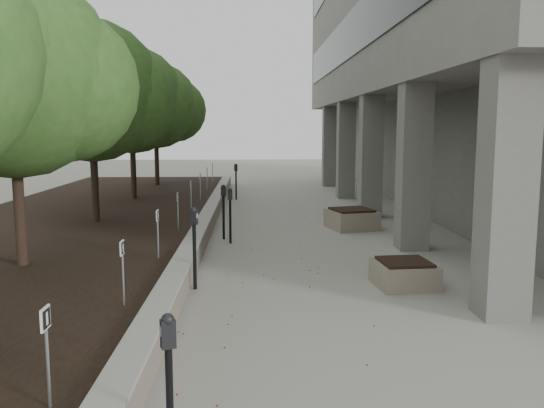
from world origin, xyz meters
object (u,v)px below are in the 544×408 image
object	(u,v)px
crabapple_tree_3	(92,121)
parking_meter_4	(230,216)
crabapple_tree_4	(132,123)
parking_meter_2	(194,248)
parking_meter_3	(224,212)
parking_meter_5	(236,182)
crabapple_tree_5	(156,124)
planter_back	(352,219)
crabapple_tree_2	(14,118)
planter_front	(404,273)
parking_meter_1	(170,395)

from	to	relation	value
crabapple_tree_3	parking_meter_4	size ratio (longest dim) A/B	3.80
crabapple_tree_3	crabapple_tree_4	xyz separation A→B (m)	(0.00, 5.00, 0.00)
crabapple_tree_3	parking_meter_2	xyz separation A→B (m)	(3.25, -5.33, -2.36)
parking_meter_3	parking_meter_5	bearing A→B (deg)	71.67
parking_meter_2	parking_meter_3	size ratio (longest dim) A/B	1.04
crabapple_tree_3	crabapple_tree_5	size ratio (longest dim) A/B	1.00
parking_meter_2	crabapple_tree_3	bearing A→B (deg)	140.66
crabapple_tree_5	parking_meter_4	distance (m)	12.04
crabapple_tree_4	crabapple_tree_5	size ratio (longest dim) A/B	1.00
crabapple_tree_3	planter_back	distance (m)	7.79
crabapple_tree_5	crabapple_tree_2	bearing A→B (deg)	-90.00
crabapple_tree_5	planter_front	distance (m)	17.10
crabapple_tree_4	parking_meter_2	world-z (taller)	crabapple_tree_4
crabapple_tree_2	crabapple_tree_3	size ratio (longest dim) A/B	1.00
planter_front	crabapple_tree_2	bearing A→B (deg)	177.86
planter_back	crabapple_tree_2	bearing A→B (deg)	-141.20
crabapple_tree_3	parking_meter_5	xyz separation A→B (m)	(3.62, 7.64, -2.38)
crabapple_tree_2	planter_back	bearing A→B (deg)	38.80
parking_meter_1	planter_back	world-z (taller)	parking_meter_1
parking_meter_4	crabapple_tree_3	bearing A→B (deg)	161.64
parking_meter_4	planter_front	bearing A→B (deg)	-50.71
crabapple_tree_2	parking_meter_2	xyz separation A→B (m)	(3.25, -0.33, -2.36)
crabapple_tree_4	parking_meter_3	distance (m)	7.09
parking_meter_1	parking_meter_2	world-z (taller)	parking_meter_2
parking_meter_4	planter_back	size ratio (longest dim) A/B	1.13
crabapple_tree_2	parking_meter_5	size ratio (longest dim) A/B	3.65
crabapple_tree_4	planter_back	bearing A→B (deg)	-30.17
crabapple_tree_4	planter_front	xyz separation A→B (m)	(7.15, -10.27, -2.87)
parking_meter_3	planter_front	bearing A→B (deg)	-69.62
crabapple_tree_3	parking_meter_1	size ratio (longest dim) A/B	3.79
parking_meter_1	planter_back	size ratio (longest dim) A/B	1.13
parking_meter_2	crabapple_tree_5	bearing A→B (deg)	121.26
crabapple_tree_5	crabapple_tree_3	bearing A→B (deg)	-90.00
crabapple_tree_3	planter_back	size ratio (longest dim) A/B	4.28
crabapple_tree_2	planter_back	distance (m)	9.68
crabapple_tree_2	parking_meter_1	world-z (taller)	crabapple_tree_2
planter_front	planter_back	xyz separation A→B (m)	(0.07, 6.07, 0.05)
parking_meter_3	planter_back	xyz separation A→B (m)	(3.68, 1.47, -0.44)
crabapple_tree_5	planter_back	distance (m)	12.03
crabapple_tree_4	planter_back	distance (m)	8.81
crabapple_tree_3	planter_front	world-z (taller)	crabapple_tree_3
crabapple_tree_4	crabapple_tree_2	bearing A→B (deg)	-90.00
parking_meter_3	planter_front	size ratio (longest dim) A/B	1.39
parking_meter_3	planter_front	xyz separation A→B (m)	(3.61, -4.60, -0.49)
crabapple_tree_5	planter_back	size ratio (longest dim) A/B	4.28
parking_meter_4	planter_back	world-z (taller)	parking_meter_4
crabapple_tree_2	crabapple_tree_3	xyz separation A→B (m)	(0.00, 5.00, 0.00)
parking_meter_4	planter_front	size ratio (longest dim) A/B	1.35
planter_front	parking_meter_2	bearing A→B (deg)	-179.08
crabapple_tree_4	planter_back	world-z (taller)	crabapple_tree_4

